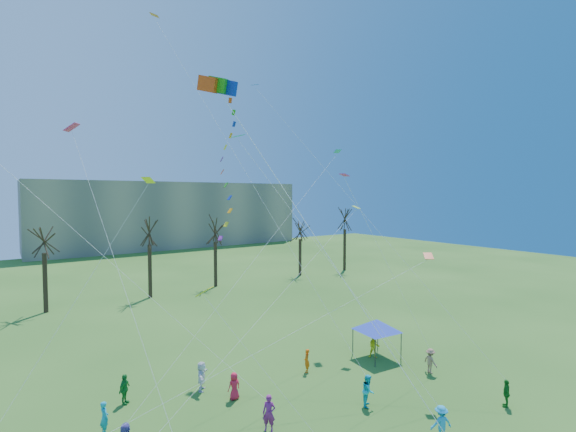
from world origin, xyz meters
TOP-DOWN VIEW (x-y plane):
  - distant_building at (22.00, 82.00)m, footprint 60.00×14.00m
  - bare_tree_row at (3.63, 36.59)m, footprint 68.60×6.93m
  - big_box_kite at (-1.83, 6.02)m, footprint 3.50×5.99m
  - canopy_tent_blue at (11.63, 9.10)m, footprint 3.79×3.79m
  - festival_crowd at (-1.85, 6.77)m, footprint 26.50×13.97m
  - small_kites_aloft at (0.30, 10.96)m, footprint 29.57×17.43m

SIDE VIEW (x-z plane):
  - festival_crowd at x=-1.85m, z-range -0.06..1.80m
  - canopy_tent_blue at x=11.63m, z-range 0.99..3.85m
  - bare_tree_row at x=3.63m, z-range 1.66..11.97m
  - distant_building at x=22.00m, z-range 0.00..15.00m
  - small_kites_aloft at x=0.30m, z-range -4.16..30.45m
  - big_box_kite at x=-1.83m, z-range 3.84..22.55m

